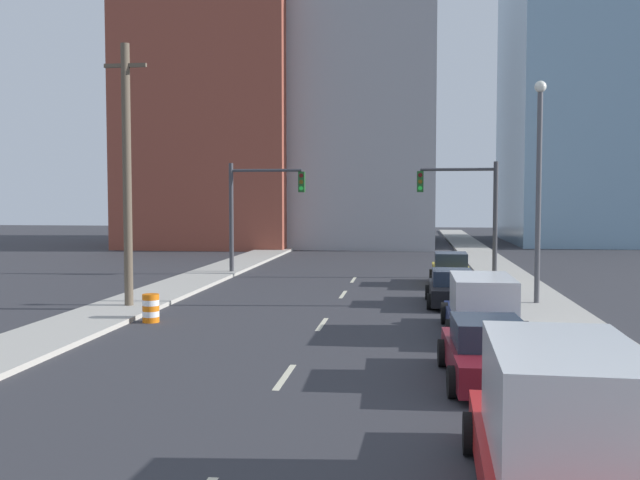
{
  "coord_description": "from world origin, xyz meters",
  "views": [
    {
      "loc": [
        2.9,
        -1.82,
        4.17
      ],
      "look_at": [
        -1.33,
        31.14,
        2.2
      ],
      "focal_mm": 40.0,
      "sensor_mm": 36.0,
      "label": 1
    }
  ],
  "objects_px": {
    "traffic_barrel": "(151,308)",
    "street_lamp": "(539,177)",
    "utility_pole_left_mid": "(127,174)",
    "sedan_black": "(452,289)",
    "box_truck_red": "(562,431)",
    "traffic_signal_right": "(472,203)",
    "sedan_maroon": "(487,353)",
    "traffic_signal_left": "(253,203)",
    "sedan_yellow": "(451,270)",
    "box_truck_navy": "(482,307)"
  },
  "relations": [
    {
      "from": "traffic_signal_left",
      "to": "traffic_barrel",
      "type": "relative_size",
      "value": 6.36
    },
    {
      "from": "traffic_signal_right",
      "to": "sedan_black",
      "type": "relative_size",
      "value": 1.42
    },
    {
      "from": "traffic_signal_left",
      "to": "box_truck_navy",
      "type": "xyz_separation_m",
      "value": [
        10.68,
        -15.91,
        -3.04
      ]
    },
    {
      "from": "sedan_black",
      "to": "traffic_signal_left",
      "type": "bearing_deg",
      "value": 135.81
    },
    {
      "from": "traffic_barrel",
      "to": "sedan_yellow",
      "type": "distance_m",
      "value": 15.77
    },
    {
      "from": "traffic_signal_right",
      "to": "sedan_black",
      "type": "bearing_deg",
      "value": -99.0
    },
    {
      "from": "sedan_black",
      "to": "box_truck_red",
      "type": "bearing_deg",
      "value": -88.82
    },
    {
      "from": "utility_pole_left_mid",
      "to": "sedan_black",
      "type": "bearing_deg",
      "value": 12.68
    },
    {
      "from": "traffic_barrel",
      "to": "sedan_maroon",
      "type": "xyz_separation_m",
      "value": [
        10.38,
        -6.48,
        0.19
      ]
    },
    {
      "from": "traffic_barrel",
      "to": "sedan_yellow",
      "type": "bearing_deg",
      "value": 48.02
    },
    {
      "from": "traffic_signal_right",
      "to": "traffic_barrel",
      "type": "xyz_separation_m",
      "value": [
        -11.79,
        -15.04,
        -3.44
      ]
    },
    {
      "from": "utility_pole_left_mid",
      "to": "box_truck_red",
      "type": "distance_m",
      "value": 20.39
    },
    {
      "from": "traffic_signal_left",
      "to": "sedan_yellow",
      "type": "relative_size",
      "value": 1.37
    },
    {
      "from": "box_truck_red",
      "to": "box_truck_navy",
      "type": "relative_size",
      "value": 1.04
    },
    {
      "from": "box_truck_red",
      "to": "sedan_black",
      "type": "relative_size",
      "value": 1.32
    },
    {
      "from": "traffic_barrel",
      "to": "street_lamp",
      "type": "relative_size",
      "value": 0.11
    },
    {
      "from": "street_lamp",
      "to": "box_truck_red",
      "type": "bearing_deg",
      "value": -98.64
    },
    {
      "from": "traffic_signal_left",
      "to": "sedan_maroon",
      "type": "relative_size",
      "value": 1.33
    },
    {
      "from": "traffic_signal_right",
      "to": "sedan_yellow",
      "type": "relative_size",
      "value": 1.37
    },
    {
      "from": "traffic_signal_left",
      "to": "street_lamp",
      "type": "height_order",
      "value": "street_lamp"
    },
    {
      "from": "traffic_barrel",
      "to": "box_truck_red",
      "type": "relative_size",
      "value": 0.17
    },
    {
      "from": "box_truck_navy",
      "to": "traffic_barrel",
      "type": "bearing_deg",
      "value": 175.5
    },
    {
      "from": "utility_pole_left_mid",
      "to": "sedan_maroon",
      "type": "distance_m",
      "value": 15.77
    },
    {
      "from": "traffic_barrel",
      "to": "traffic_signal_right",
      "type": "bearing_deg",
      "value": 51.89
    },
    {
      "from": "street_lamp",
      "to": "sedan_black",
      "type": "bearing_deg",
      "value": 177.95
    },
    {
      "from": "utility_pole_left_mid",
      "to": "street_lamp",
      "type": "relative_size",
      "value": 1.15
    },
    {
      "from": "traffic_barrel",
      "to": "sedan_black",
      "type": "bearing_deg",
      "value": 27.1
    },
    {
      "from": "traffic_barrel",
      "to": "sedan_black",
      "type": "distance_m",
      "value": 11.51
    },
    {
      "from": "traffic_signal_right",
      "to": "sedan_maroon",
      "type": "xyz_separation_m",
      "value": [
        -1.41,
        -21.52,
        -3.25
      ]
    },
    {
      "from": "utility_pole_left_mid",
      "to": "box_truck_red",
      "type": "bearing_deg",
      "value": -51.42
    },
    {
      "from": "traffic_signal_left",
      "to": "box_truck_navy",
      "type": "height_order",
      "value": "traffic_signal_left"
    },
    {
      "from": "traffic_signal_right",
      "to": "box_truck_navy",
      "type": "relative_size",
      "value": 1.12
    },
    {
      "from": "traffic_signal_right",
      "to": "traffic_barrel",
      "type": "distance_m",
      "value": 19.42
    },
    {
      "from": "street_lamp",
      "to": "sedan_yellow",
      "type": "distance_m",
      "value": 8.36
    },
    {
      "from": "box_truck_navy",
      "to": "sedan_yellow",
      "type": "relative_size",
      "value": 1.22
    },
    {
      "from": "traffic_signal_right",
      "to": "box_truck_red",
      "type": "bearing_deg",
      "value": -92.29
    },
    {
      "from": "traffic_signal_right",
      "to": "sedan_yellow",
      "type": "height_order",
      "value": "traffic_signal_right"
    },
    {
      "from": "box_truck_navy",
      "to": "sedan_yellow",
      "type": "distance_m",
      "value": 12.6
    },
    {
      "from": "traffic_barrel",
      "to": "box_truck_navy",
      "type": "distance_m",
      "value": 10.84
    },
    {
      "from": "sedan_maroon",
      "to": "box_truck_navy",
      "type": "distance_m",
      "value": 5.62
    },
    {
      "from": "box_truck_red",
      "to": "sedan_maroon",
      "type": "relative_size",
      "value": 1.24
    },
    {
      "from": "street_lamp",
      "to": "box_truck_red",
      "type": "height_order",
      "value": "street_lamp"
    },
    {
      "from": "street_lamp",
      "to": "sedan_black",
      "type": "distance_m",
      "value": 5.38
    },
    {
      "from": "sedan_maroon",
      "to": "traffic_barrel",
      "type": "bearing_deg",
      "value": 146.1
    },
    {
      "from": "traffic_barrel",
      "to": "street_lamp",
      "type": "bearing_deg",
      "value": 20.88
    },
    {
      "from": "box_truck_red",
      "to": "sedan_maroon",
      "type": "bearing_deg",
      "value": 94.34
    },
    {
      "from": "street_lamp",
      "to": "sedan_yellow",
      "type": "xyz_separation_m",
      "value": [
        -2.89,
        6.59,
        -4.26
      ]
    },
    {
      "from": "box_truck_red",
      "to": "sedan_yellow",
      "type": "bearing_deg",
      "value": 92.17
    },
    {
      "from": "utility_pole_left_mid",
      "to": "street_lamp",
      "type": "xyz_separation_m",
      "value": [
        15.24,
        2.6,
        -0.08
      ]
    },
    {
      "from": "box_truck_navy",
      "to": "sedan_black",
      "type": "xyz_separation_m",
      "value": [
        -0.55,
        6.12,
        -0.25
      ]
    }
  ]
}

